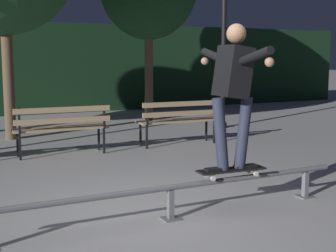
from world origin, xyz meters
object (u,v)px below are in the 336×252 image
(grind_rail, at_px, (171,192))
(skateboarder, at_px, (233,84))
(skateboard, at_px, (231,170))
(park_bench_left_center, at_px, (62,125))
(lamp_post_right, at_px, (224,21))
(park_bench_right_center, at_px, (180,117))

(grind_rail, relative_size, skateboarder, 2.72)
(skateboard, bearing_deg, grind_rail, 180.00)
(park_bench_left_center, height_order, lamp_post_right, lamp_post_right)
(skateboard, distance_m, park_bench_right_center, 3.97)
(park_bench_left_center, xyz_separation_m, lamp_post_right, (4.24, 1.60, 1.94))
(skateboarder, xyz_separation_m, park_bench_left_center, (-0.91, 3.73, -0.84))
(lamp_post_right, bearing_deg, park_bench_left_center, -159.39)
(grind_rail, distance_m, skateboarder, 1.32)
(skateboard, relative_size, lamp_post_right, 0.20)
(park_bench_right_center, bearing_deg, park_bench_left_center, 180.00)
(skateboarder, relative_size, park_bench_right_center, 0.96)
(park_bench_right_center, height_order, lamp_post_right, lamp_post_right)
(skateboard, distance_m, lamp_post_right, 6.61)
(lamp_post_right, bearing_deg, skateboard, -122.11)
(park_bench_left_center, relative_size, lamp_post_right, 0.41)
(grind_rail, bearing_deg, park_bench_right_center, 60.76)
(skateboard, bearing_deg, lamp_post_right, 57.89)
(skateboard, height_order, lamp_post_right, lamp_post_right)
(grind_rail, relative_size, skateboard, 5.37)
(skateboarder, bearing_deg, park_bench_left_center, 103.65)
(grind_rail, relative_size, lamp_post_right, 1.09)
(skateboard, height_order, skateboarder, skateboarder)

